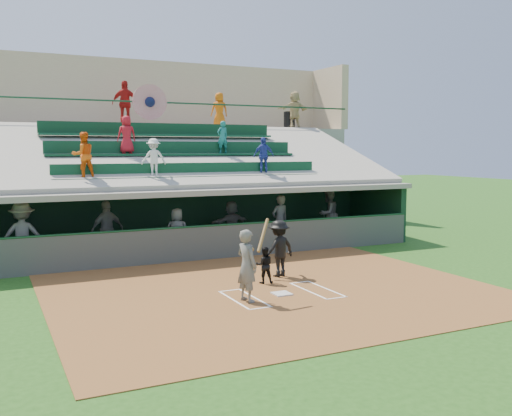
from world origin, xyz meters
name	(u,v)px	position (x,y,z in m)	size (l,w,h in m)	color
ground	(282,295)	(0.00, 0.00, 0.00)	(100.00, 100.00, 0.00)	#1F4B15
dirt_slab	(272,290)	(0.00, 0.50, 0.01)	(11.00, 9.00, 0.02)	brown
home_plate	(282,294)	(0.00, 0.00, 0.04)	(0.43, 0.43, 0.03)	silver
batters_box_chalk	(282,294)	(0.00, 0.00, 0.02)	(2.65, 1.85, 0.01)	white
dugout_floor	(192,251)	(0.00, 6.75, 0.02)	(16.00, 3.50, 0.04)	gray
concourse_slab	(142,178)	(0.00, 13.50, 2.30)	(20.00, 3.00, 4.60)	gray
grandstand	(161,182)	(-0.01, 10.51, 2.26)	(20.40, 10.40, 7.80)	#454A45
batter_at_plate	(247,265)	(-1.04, -0.22, 0.89)	(0.90, 0.77, 1.95)	#51534F
catcher	(264,265)	(0.13, 1.24, 0.51)	(0.48, 0.37, 0.98)	black
home_umpire	(279,248)	(0.88, 1.81, 0.82)	(1.03, 0.59, 1.60)	black
dugout_bench	(183,239)	(0.08, 7.97, 0.27)	(15.20, 0.46, 0.46)	brown
dugout_player_a	(22,235)	(-5.57, 6.04, 1.04)	(1.29, 0.74, 1.99)	#61645E
dugout_player_b	(107,230)	(-2.99, 6.45, 0.99)	(1.11, 0.46, 1.90)	#61645E
dugout_player_c	(177,232)	(-0.79, 5.91, 0.84)	(0.79, 0.51, 1.61)	#595C57
dugout_player_d	(232,223)	(1.65, 7.01, 0.87)	(1.54, 0.49, 1.66)	#5D605B
dugout_player_e	(280,221)	(3.22, 6.16, 0.98)	(0.69, 0.45, 1.88)	#535651
dugout_player_f	(328,214)	(5.82, 6.93, 1.03)	(0.96, 0.75, 1.97)	#525550
trash_bin	(289,120)	(7.29, 12.86, 5.02)	(0.56, 0.56, 0.84)	black
concourse_staff_a	(125,103)	(-0.82, 12.92, 5.58)	(1.15, 0.48, 1.97)	#A01512
concourse_staff_b	(219,110)	(3.45, 12.59, 5.40)	(0.78, 0.51, 1.60)	#C65A0B
concourse_staff_c	(294,110)	(7.33, 12.41, 5.51)	(1.68, 0.54, 1.81)	tan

